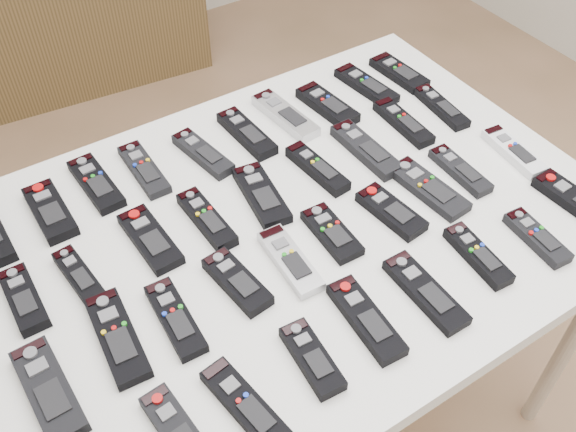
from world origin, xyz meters
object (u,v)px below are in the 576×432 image
remote_12 (150,239)px  remote_7 (327,105)px  remote_27 (460,170)px  remote_32 (312,358)px  remote_35 (478,255)px  remote_1 (50,211)px  remote_5 (247,133)px  remote_3 (144,169)px  remote_10 (24,299)px  remote_31 (246,406)px  remote_33 (366,319)px  remote_4 (203,154)px  remote_11 (79,276)px  remote_16 (366,149)px  remote_36 (537,237)px  remote_28 (514,152)px  remote_17 (403,122)px  remote_23 (290,261)px  remote_26 (428,188)px  remote_14 (262,195)px  remote_34 (425,292)px  remote_8 (366,85)px  remote_19 (49,390)px  remote_22 (237,282)px  remote_24 (332,233)px  table (288,242)px  remote_25 (391,211)px  remote_13 (207,219)px  remote_20 (117,337)px  remote_2 (96,183)px  remote_6 (285,116)px  remote_15 (317,168)px  remote_9 (399,73)px  remote_21 (175,318)px  sideboard (11,11)px  remote_18 (441,107)px

remote_12 → remote_7: bearing=14.5°
remote_12 → remote_27: (0.63, -0.18, 0.00)m
remote_32 → remote_35: bearing=6.3°
remote_1 → remote_5: same height
remote_3 → remote_27: remote_27 is taller
remote_10 → remote_35: 0.82m
remote_7 → remote_31: 0.78m
remote_33 → remote_4: bearing=97.3°
remote_11 → remote_32: (0.26, -0.37, 0.00)m
remote_11 → remote_16: size_ratio=0.74×
remote_3 → remote_36: size_ratio=1.22×
remote_12 → remote_28: same height
remote_3 → remote_17: remote_17 is taller
remote_7 → remote_23: bearing=-139.3°
remote_26 → remote_31: same height
remote_14 → remote_16: 0.26m
remote_34 → remote_36: size_ratio=1.26×
remote_8 → remote_27: size_ratio=1.14×
remote_19 → remote_23: 0.46m
remote_14 → remote_22: (-0.15, -0.17, 0.00)m
remote_24 → remote_28: 0.47m
remote_5 → remote_23: remote_5 is taller
remote_7 → table: bearing=-142.8°
remote_24 → remote_19: bearing=-174.4°
remote_22 → remote_35: same height
remote_7 → remote_25: 0.36m
remote_34 → remote_13: bearing=124.1°
remote_20 → remote_33: size_ratio=1.07×
remote_12 → remote_23: same height
remote_11 → remote_19: size_ratio=0.76×
remote_11 → remote_35: bearing=-34.8°
remote_7 → remote_27: (0.11, -0.34, -0.00)m
remote_13 → remote_2: bearing=121.8°
remote_11 → remote_28: bearing=-17.0°
remote_2 → remote_33: 0.63m
remote_22 → remote_25: remote_22 is taller
remote_17 → remote_26: same height
remote_3 → remote_4: size_ratio=1.03×
remote_6 → remote_15: 0.19m
remote_9 → remote_12: size_ratio=0.96×
remote_21 → remote_28: 0.81m
remote_5 → remote_20: remote_5 is taller
remote_10 → sideboard: bearing=78.5°
remote_13 → remote_18: (0.63, 0.03, -0.00)m
remote_21 → remote_28: (0.81, -0.00, 0.00)m
remote_25 → remote_23: bearing=173.2°
remote_33 → remote_23: bearing=105.7°
remote_6 → remote_31: bearing=-132.8°
remote_10 → remote_31: bearing=-59.3°
remote_2 → remote_17: remote_17 is taller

